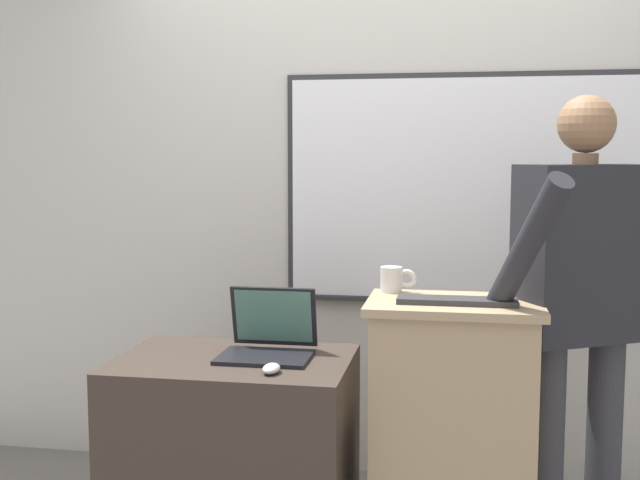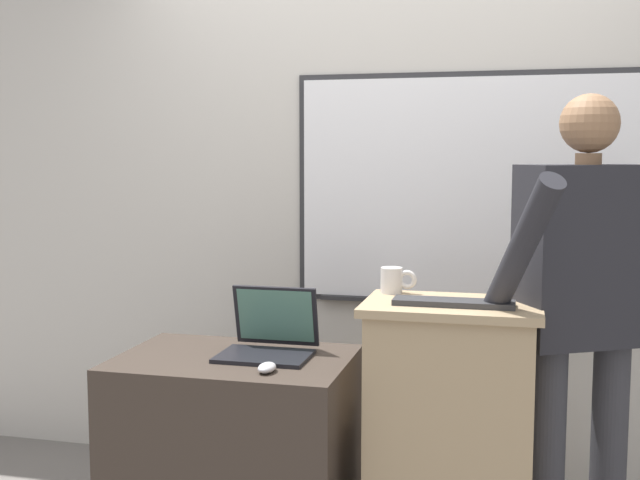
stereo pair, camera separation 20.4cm
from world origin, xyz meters
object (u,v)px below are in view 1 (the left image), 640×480
Objects in this scene: side_desk at (235,455)px; computer_mouse_by_laptop at (271,369)px; person_presenter at (581,296)px; coffee_mug at (393,279)px; wireless_keyboard at (457,301)px; laptop at (269,337)px; lectern_podium at (452,437)px.

computer_mouse_by_laptop is at bearing -43.34° from side_desk.
person_presenter reaches higher than coffee_mug.
person_presenter is at bearing 22.71° from wireless_keyboard.
side_desk is at bearing -147.29° from laptop.
computer_mouse_by_laptop is (-1.08, -0.31, -0.24)m from person_presenter.
coffee_mug reaches higher than lectern_podium.
laptop is at bearing 169.79° from wireless_keyboard.
computer_mouse_by_laptop is at bearing -163.95° from lectern_podium.
laptop is 0.27m from computer_mouse_by_laptop.
laptop reaches higher than side_desk.
laptop reaches higher than computer_mouse_by_laptop.
lectern_podium is 0.51m from wireless_keyboard.
lectern_podium is 2.42× the size of wireless_keyboard.
person_presenter is at bearing -0.90° from coffee_mug.
person_presenter is at bearing 6.01° from side_desk.
laptop is 2.53× the size of coffee_mug.
laptop reaches higher than lectern_podium.
laptop is (-1.15, -0.06, -0.19)m from person_presenter.
lectern_podium is 10.03× the size of computer_mouse_by_laptop.
lectern_podium is at bearing -6.07° from laptop.
wireless_keyboard reaches higher than lectern_podium.
computer_mouse_by_laptop is 0.74× the size of coffee_mug.
laptop is 3.43× the size of computer_mouse_by_laptop.
coffee_mug reaches higher than wireless_keyboard.
person_presenter reaches higher than computer_mouse_by_laptop.
lectern_podium is 0.77m from laptop.
laptop is at bearing 173.93° from lectern_podium.
lectern_podium is at bearing 0.15° from side_desk.
coffee_mug is at bearing 39.14° from computer_mouse_by_laptop.
wireless_keyboard is 3.06× the size of coffee_mug.
side_desk is 1.42m from person_presenter.
laptop is at bearing 105.40° from computer_mouse_by_laptop.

